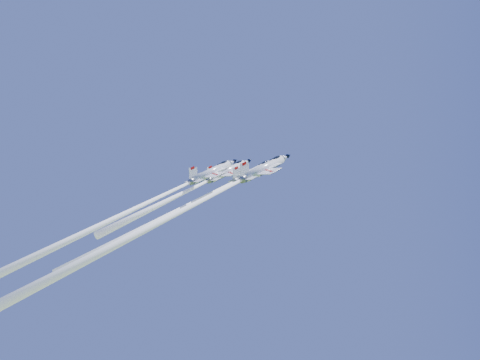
% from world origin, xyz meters
% --- Properties ---
extents(jet_lead, '(26.21, 37.84, 39.81)m').
position_xyz_m(jet_lead, '(-9.11, -7.94, 76.70)').
color(jet_lead, white).
extents(jet_left, '(20.56, 28.82, 29.25)m').
position_xyz_m(jet_left, '(-11.23, -3.70, 80.67)').
color(jet_left, white).
extents(jet_right, '(30.34, 44.07, 47.47)m').
position_xyz_m(jet_right, '(-7.60, -17.99, 73.35)').
color(jet_right, white).
extents(jet_slot, '(26.71, 38.83, 41.94)m').
position_xyz_m(jet_slot, '(-17.16, -19.29, 73.74)').
color(jet_slot, white).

